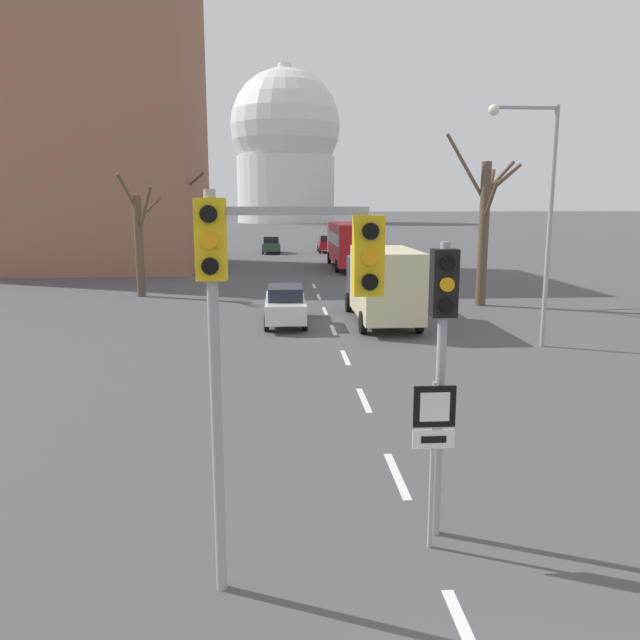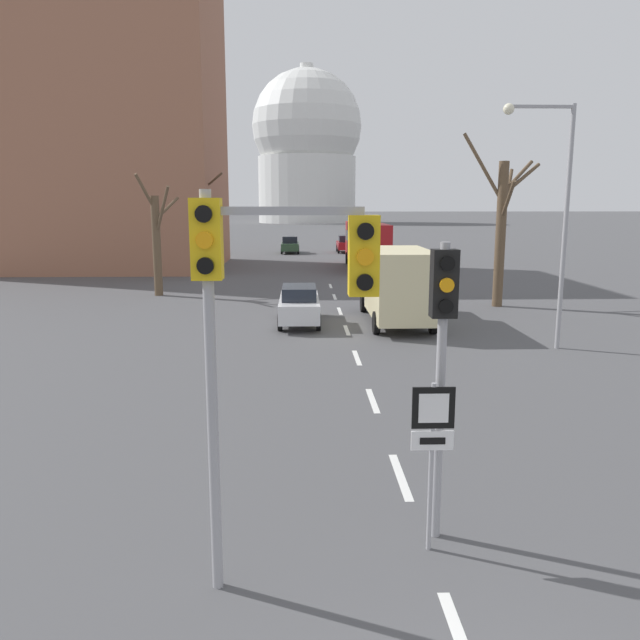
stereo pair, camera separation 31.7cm
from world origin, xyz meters
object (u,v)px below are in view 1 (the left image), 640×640
traffic_signal_near_left (267,294)px  sedan_near_left (285,304)px  sedan_near_right (327,244)px  delivery_truck (382,283)px  street_lamp_right (538,201)px  sedan_mid_centre (271,245)px  city_bus (349,242)px  traffic_signal_centre_tall (442,334)px  route_sign_post (433,437)px

traffic_signal_near_left → sedan_near_left: (0.39, 18.13, -3.05)m
sedan_near_right → delivery_truck: 38.59m
street_lamp_right → sedan_mid_centre: street_lamp_right is taller
traffic_signal_near_left → city_bus: 41.38m
traffic_signal_near_left → sedan_near_left: size_ratio=1.12×
sedan_near_left → delivery_truck: size_ratio=0.64×
street_lamp_right → delivery_truck: (-4.46, 4.84, -3.33)m
traffic_signal_centre_tall → city_bus: (3.11, 39.78, -1.05)m
street_lamp_right → delivery_truck: bearing=132.6°
delivery_truck → street_lamp_right: bearing=-47.4°
traffic_signal_centre_tall → sedan_mid_centre: bearing=93.2°
route_sign_post → sedan_near_left: size_ratio=0.55×
route_sign_post → sedan_near_right: size_ratio=0.59×
route_sign_post → city_bus: city_bus is taller
traffic_signal_near_left → sedan_near_left: 18.39m
traffic_signal_near_left → route_sign_post: bearing=19.1°
sedan_near_left → traffic_signal_centre_tall: bearing=-83.0°
traffic_signal_near_left → city_bus: bearing=82.2°
sedan_near_left → sedan_mid_centre: (-0.98, 38.04, 0.02)m
city_bus → delivery_truck: (-1.12, -22.70, -0.35)m
sedan_near_left → traffic_signal_near_left: bearing=-91.2°
sedan_near_left → city_bus: 23.45m
sedan_near_left → delivery_truck: 4.16m
route_sign_post → traffic_signal_near_left: bearing=-160.9°
traffic_signal_centre_tall → route_sign_post: bearing=-114.7°
street_lamp_right → delivery_truck: size_ratio=1.13×
sedan_mid_centre → city_bus: size_ratio=0.41×
sedan_mid_centre → delivery_truck: (5.05, -37.91, 0.85)m
sedan_near_right → city_bus: bearing=-88.3°
sedan_near_left → delivery_truck: delivery_truck is taller
route_sign_post → street_lamp_right: size_ratio=0.31×
sedan_near_left → city_bus: bearing=77.2°
sedan_near_right → city_bus: 15.93m
route_sign_post → city_bus: size_ratio=0.23×
traffic_signal_centre_tall → delivery_truck: (1.99, 17.08, -1.40)m
delivery_truck → sedan_near_right: bearing=89.0°
traffic_signal_centre_tall → route_sign_post: 1.46m
traffic_signal_centre_tall → delivery_truck: 17.25m
sedan_near_right → delivery_truck: bearing=-91.0°
city_bus → route_sign_post: bearing=-94.7°
traffic_signal_centre_tall → sedan_near_left: 17.23m
delivery_truck → sedan_mid_centre: bearing=97.6°
route_sign_post → sedan_mid_centre: route_sign_post is taller
route_sign_post → traffic_signal_centre_tall: bearing=65.3°
traffic_signal_near_left → sedan_near_right: 57.15m
traffic_signal_near_left → route_sign_post: traffic_signal_near_left is taller
traffic_signal_centre_tall → route_sign_post: size_ratio=1.77×
route_sign_post → street_lamp_right: street_lamp_right is taller
sedan_mid_centre → sedan_near_right: bearing=6.7°
route_sign_post → sedan_near_left: 17.46m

